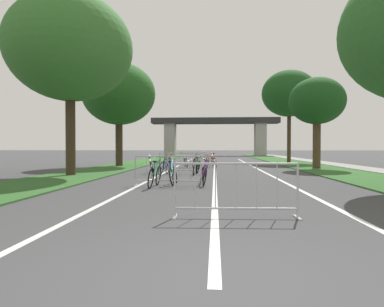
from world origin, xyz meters
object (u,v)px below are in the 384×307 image
(bicycle_yellow_7, at_px, (207,162))
(bicycle_orange_9, at_px, (167,162))
(bicycle_purple_1, at_px, (204,174))
(bicycle_green_10, at_px, (155,175))
(tree_left_pine_far, at_px, (119,94))
(tree_right_maple_mid, at_px, (317,102))
(crowd_barrier_nearest, at_px, (236,190))
(bicycle_silver_8, at_px, (186,162))
(bicycle_white_2, at_px, (198,166))
(bicycle_black_4, at_px, (196,162))
(crowd_barrier_fourth, at_px, (192,160))
(bicycle_green_0, at_px, (196,167))
(crowd_barrier_third, at_px, (182,164))
(bicycle_blue_3, at_px, (165,167))
(tree_right_cypress_far, at_px, (289,94))
(crowd_barrier_second, at_px, (168,171))
(bicycle_teal_5, at_px, (173,175))
(bicycle_purple_11, at_px, (151,166))
(tree_left_pine_near, at_px, (70,48))
(bicycle_red_6, at_px, (214,162))

(bicycle_yellow_7, distance_m, bicycle_orange_9, 2.70)
(bicycle_purple_1, distance_m, bicycle_orange_9, 9.74)
(bicycle_green_10, bearing_deg, tree_left_pine_far, 114.64)
(tree_right_maple_mid, bearing_deg, tree_left_pine_far, 172.35)
(bicycle_green_10, bearing_deg, crowd_barrier_nearest, -60.24)
(bicycle_silver_8, bearing_deg, bicycle_white_2, -90.32)
(bicycle_black_4, bearing_deg, crowd_barrier_nearest, 105.37)
(tree_right_maple_mid, bearing_deg, bicycle_black_4, 173.23)
(crowd_barrier_nearest, bearing_deg, bicycle_purple_1, 98.07)
(bicycle_yellow_7, relative_size, bicycle_silver_8, 1.01)
(crowd_barrier_fourth, xyz_separation_m, bicycle_green_0, (0.56, -5.56, -0.16))
(crowd_barrier_third, bearing_deg, crowd_barrier_nearest, -78.92)
(bicycle_blue_3, xyz_separation_m, bicycle_silver_8, (0.47, 6.10, -0.00))
(bicycle_blue_3, bearing_deg, tree_right_cypress_far, 67.29)
(crowd_barrier_second, bearing_deg, crowd_barrier_third, 90.14)
(bicycle_green_0, bearing_deg, bicycle_orange_9, 118.96)
(bicycle_teal_5, bearing_deg, bicycle_purple_11, 109.54)
(crowd_barrier_third, relative_size, crowd_barrier_fourth, 1.00)
(crowd_barrier_second, xyz_separation_m, bicycle_yellow_7, (1.09, 10.73, -0.16))
(tree_right_cypress_far, bearing_deg, crowd_barrier_third, -121.86)
(crowd_barrier_third, bearing_deg, crowd_barrier_second, -89.86)
(tree_right_maple_mid, distance_m, bicycle_blue_3, 10.83)
(bicycle_black_4, distance_m, bicycle_purple_11, 5.52)
(crowd_barrier_nearest, bearing_deg, bicycle_orange_9, 102.99)
(bicycle_white_2, bearing_deg, tree_right_cypress_far, -117.33)
(tree_right_maple_mid, height_order, bicycle_yellow_7, tree_right_maple_mid)
(bicycle_purple_1, distance_m, bicycle_white_2, 5.23)
(bicycle_white_2, bearing_deg, bicycle_yellow_7, -90.76)
(bicycle_teal_5, xyz_separation_m, bicycle_yellow_7, (0.97, 10.31, 0.00))
(crowd_barrier_nearest, distance_m, bicycle_purple_11, 11.36)
(tree_left_pine_near, height_order, tree_left_pine_far, tree_left_pine_near)
(bicycle_black_4, bearing_deg, tree_right_cypress_far, -126.48)
(crowd_barrier_nearest, relative_size, bicycle_green_10, 1.34)
(tree_left_pine_near, bearing_deg, bicycle_orange_9, 58.45)
(bicycle_green_0, distance_m, bicycle_white_2, 0.84)
(tree_right_maple_mid, height_order, bicycle_black_4, tree_right_maple_mid)
(tree_right_maple_mid, xyz_separation_m, bicycle_blue_3, (-8.76, -5.11, -3.80))
(bicycle_teal_5, xyz_separation_m, bicycle_purple_11, (-1.77, 5.15, 0.01))
(bicycle_white_2, xyz_separation_m, bicycle_black_4, (-0.40, 5.08, 0.01))
(tree_right_cypress_far, relative_size, bicycle_green_0, 4.75)
(crowd_barrier_nearest, relative_size, bicycle_yellow_7, 1.43)
(crowd_barrier_nearest, height_order, bicycle_green_0, crowd_barrier_nearest)
(tree_left_pine_near, distance_m, bicycle_orange_9, 9.01)
(bicycle_blue_3, relative_size, bicycle_teal_5, 1.04)
(bicycle_yellow_7, relative_size, bicycle_orange_9, 0.97)
(crowd_barrier_third, bearing_deg, bicycle_red_6, 74.60)
(bicycle_purple_1, bearing_deg, tree_left_pine_near, -34.85)
(bicycle_white_2, relative_size, bicycle_orange_9, 0.94)
(bicycle_orange_9, bearing_deg, bicycle_green_10, -76.74)
(tree_left_pine_near, xyz_separation_m, bicycle_blue_3, (4.33, 0.93, -5.58))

